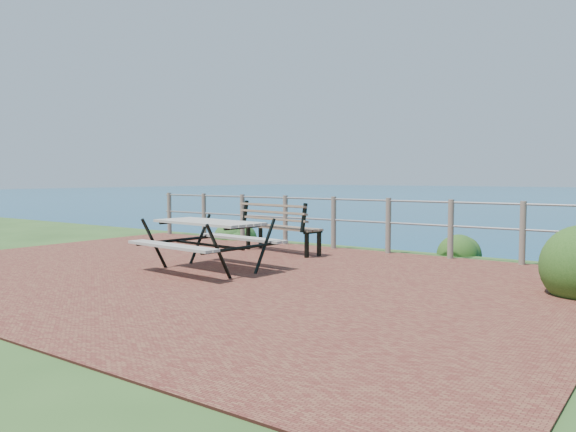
% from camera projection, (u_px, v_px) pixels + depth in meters
% --- Properties ---
extents(ground, '(10.00, 7.00, 0.12)m').
position_uv_depth(ground, '(214.00, 274.00, 8.12)').
color(ground, '#5F271F').
rests_on(ground, ground).
extents(safety_railing, '(9.40, 0.10, 1.00)m').
position_uv_depth(safety_railing, '(334.00, 220.00, 10.79)').
color(safety_railing, '#6B5B4C').
rests_on(safety_railing, ground).
extents(picnic_table, '(1.79, 1.50, 0.73)m').
position_uv_depth(picnic_table, '(209.00, 240.00, 8.25)').
color(picnic_table, gray).
rests_on(picnic_table, ground).
extents(park_bench, '(1.71, 0.69, 0.94)m').
position_uv_depth(park_bench, '(282.00, 220.00, 10.18)').
color(park_bench, brown).
rests_on(park_bench, ground).
extents(shrub_lip_west, '(0.80, 0.80, 0.55)m').
position_uv_depth(shrub_lip_west, '(242.00, 239.00, 12.64)').
color(shrub_lip_west, '#26471A').
rests_on(shrub_lip_west, ground).
extents(shrub_lip_east, '(0.84, 0.84, 0.60)m').
position_uv_depth(shrub_lip_east, '(456.00, 253.00, 10.34)').
color(shrub_lip_east, '#214615').
rests_on(shrub_lip_east, ground).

